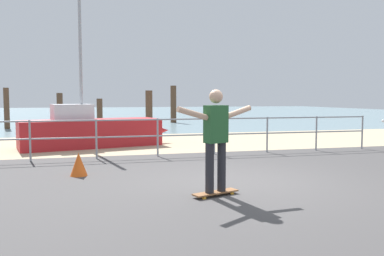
# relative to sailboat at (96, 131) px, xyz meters

# --- Properties ---
(ground_plane) EXTENTS (24.00, 10.00, 0.04)m
(ground_plane) POSITION_rel_sailboat_xyz_m (2.46, -7.30, -0.52)
(ground_plane) COLOR #474444
(ground_plane) RESTS_ON ground
(beach_strip) EXTENTS (24.00, 6.00, 0.04)m
(beach_strip) POSITION_rel_sailboat_xyz_m (2.46, 0.70, -0.52)
(beach_strip) COLOR tan
(beach_strip) RESTS_ON ground
(sea_surface) EXTENTS (72.00, 50.00, 0.04)m
(sea_surface) POSITION_rel_sailboat_xyz_m (2.46, 28.70, -0.52)
(sea_surface) COLOR #75939E
(sea_surface) RESTS_ON ground
(railing_fence) EXTENTS (12.92, 0.05, 1.05)m
(railing_fence) POSITION_rel_sailboat_xyz_m (1.57, -2.70, 0.18)
(railing_fence) COLOR gray
(railing_fence) RESTS_ON ground
(sailboat) EXTENTS (5.07, 2.39, 4.94)m
(sailboat) POSITION_rel_sailboat_xyz_m (0.00, 0.00, 0.00)
(sailboat) COLOR #B21E23
(sailboat) RESTS_ON ground
(skateboard) EXTENTS (0.82, 0.45, 0.08)m
(skateboard) POSITION_rel_sailboat_xyz_m (1.77, -7.16, -0.45)
(skateboard) COLOR brown
(skateboard) RESTS_ON ground
(skateboarder) EXTENTS (1.40, 0.55, 1.65)m
(skateboarder) POSITION_rel_sailboat_xyz_m (1.77, -7.16, 0.50)
(skateboarder) COLOR #26262B
(skateboarder) RESTS_ON skateboard
(groyne_post_0) EXTENTS (0.27, 0.27, 2.12)m
(groyne_post_0) POSITION_rel_sailboat_xyz_m (-4.32, 8.61, 0.54)
(groyne_post_0) COLOR #513826
(groyne_post_0) RESTS_ON ground
(groyne_post_1) EXTENTS (0.36, 0.36, 1.90)m
(groyne_post_1) POSITION_rel_sailboat_xyz_m (-2.00, 12.23, 0.43)
(groyne_post_1) COLOR #513826
(groyne_post_1) RESTS_ON ground
(groyne_post_2) EXTENTS (0.32, 0.32, 1.56)m
(groyne_post_2) POSITION_rel_sailboat_xyz_m (0.32, 9.49, 0.26)
(groyne_post_2) COLOR #513826
(groyne_post_2) RESTS_ON ground
(groyne_post_3) EXTENTS (0.35, 0.35, 1.96)m
(groyne_post_3) POSITION_rel_sailboat_xyz_m (2.65, 6.26, 0.46)
(groyne_post_3) COLOR #513826
(groyne_post_3) RESTS_ON ground
(groyne_post_4) EXTENTS (0.37, 0.37, 2.38)m
(groyne_post_4) POSITION_rel_sailboat_xyz_m (4.97, 11.44, 0.67)
(groyne_post_4) COLOR #513826
(groyne_post_4) RESTS_ON ground
(traffic_cone) EXTENTS (0.36, 0.36, 0.50)m
(traffic_cone) POSITION_rel_sailboat_xyz_m (-0.42, -4.92, -0.27)
(traffic_cone) COLOR #E55919
(traffic_cone) RESTS_ON ground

